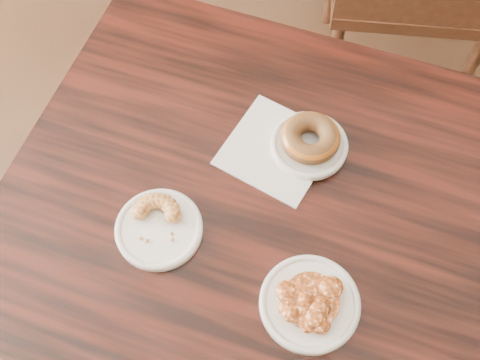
# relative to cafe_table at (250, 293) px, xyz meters

# --- Properties ---
(floor) EXTENTS (5.00, 5.00, 0.00)m
(floor) POSITION_rel_cafe_table_xyz_m (-0.03, 0.25, -0.38)
(floor) COLOR black
(floor) RESTS_ON ground
(cafe_table) EXTENTS (1.13, 1.13, 0.75)m
(cafe_table) POSITION_rel_cafe_table_xyz_m (0.00, 0.00, 0.00)
(cafe_table) COLOR black
(cafe_table) RESTS_ON floor
(napkin) EXTENTS (0.24, 0.24, 0.00)m
(napkin) POSITION_rel_cafe_table_xyz_m (0.03, 0.16, 0.38)
(napkin) COLOR silver
(napkin) RESTS_ON cafe_table
(plate_donut) EXTENTS (0.14, 0.14, 0.01)m
(plate_donut) POSITION_rel_cafe_table_xyz_m (0.09, 0.17, 0.39)
(plate_donut) COLOR silver
(plate_donut) RESTS_ON napkin
(plate_cruller) EXTENTS (0.15, 0.15, 0.01)m
(plate_cruller) POSITION_rel_cafe_table_xyz_m (-0.16, -0.02, 0.38)
(plate_cruller) COLOR white
(plate_cruller) RESTS_ON cafe_table
(plate_fritter) EXTENTS (0.17, 0.17, 0.01)m
(plate_fritter) POSITION_rel_cafe_table_xyz_m (0.10, -0.13, 0.38)
(plate_fritter) COLOR white
(plate_fritter) RESTS_ON cafe_table
(glazed_donut) EXTENTS (0.11, 0.11, 0.04)m
(glazed_donut) POSITION_rel_cafe_table_xyz_m (0.09, 0.17, 0.41)
(glazed_donut) COLOR #996016
(glazed_donut) RESTS_ON plate_donut
(apple_fritter) EXTENTS (0.13, 0.13, 0.03)m
(apple_fritter) POSITION_rel_cafe_table_xyz_m (0.10, -0.13, 0.40)
(apple_fritter) COLOR #411B06
(apple_fritter) RESTS_ON plate_fritter
(cruller_fragment) EXTENTS (0.10, 0.10, 0.03)m
(cruller_fragment) POSITION_rel_cafe_table_xyz_m (-0.16, -0.02, 0.40)
(cruller_fragment) COLOR brown
(cruller_fragment) RESTS_ON plate_cruller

